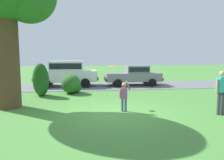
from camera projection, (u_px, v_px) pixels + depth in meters
ground_plane at (113, 113)px, 8.76m from camera, size 80.00×80.00×0.00m
driveway_strip at (99, 86)px, 16.28m from camera, size 28.00×4.40×0.02m
shrub_near_tree at (41, 81)px, 12.28m from camera, size 0.91×1.11×1.89m
shrub_centre_left at (72, 84)px, 13.18m from camera, size 1.22×1.39×1.18m
parked_sedan at (134, 75)px, 16.67m from camera, size 4.41×2.12×1.56m
parked_suv at (67, 72)px, 16.07m from camera, size 4.71×2.13×1.92m
child_thrower at (124, 95)px, 8.88m from camera, size 0.48×0.23×1.29m
frisbee at (112, 66)px, 9.73m from camera, size 0.28×0.28×0.06m
adult_onlooker at (222, 90)px, 8.37m from camera, size 0.52×0.28×1.74m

